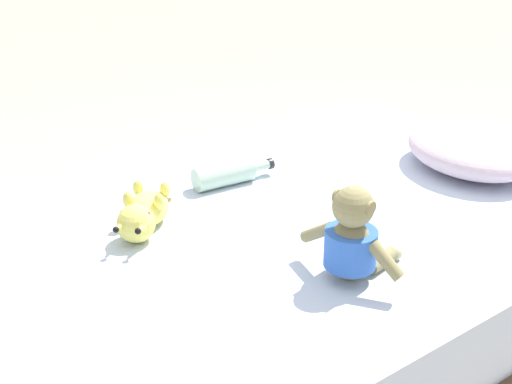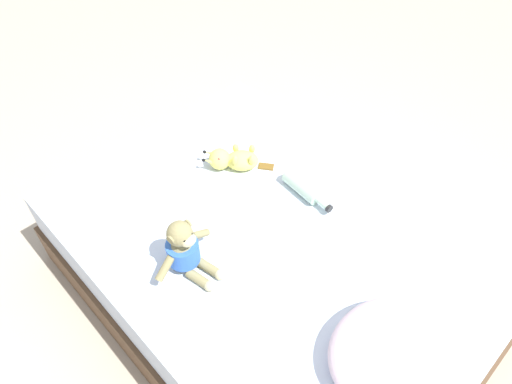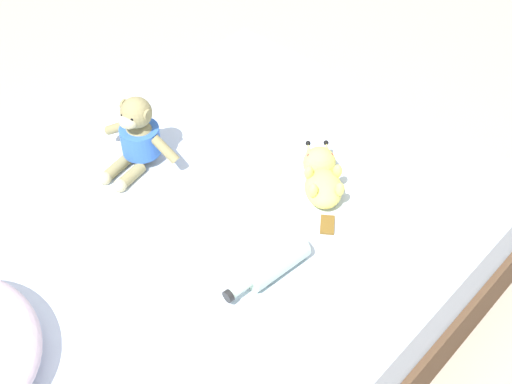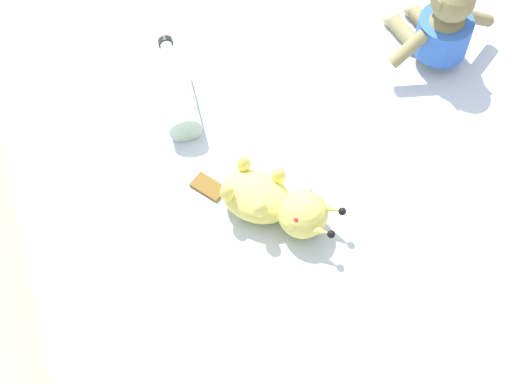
{
  "view_description": "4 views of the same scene",
  "coord_description": "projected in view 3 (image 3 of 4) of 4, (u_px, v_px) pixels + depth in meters",
  "views": [
    {
      "loc": [
        1.29,
        -1.08,
        1.31
      ],
      "look_at": [
        0.01,
        -0.13,
        0.55
      ],
      "focal_mm": 46.87,
      "sensor_mm": 36.0,
      "label": 1
    },
    {
      "loc": [
        0.86,
        0.8,
        1.91
      ],
      "look_at": [
        -0.07,
        -0.16,
        0.52
      ],
      "focal_mm": 32.19,
      "sensor_mm": 36.0,
      "label": 2
    },
    {
      "loc": [
        -0.98,
        0.8,
        1.88
      ],
      "look_at": [
        -0.05,
        -0.2,
        0.52
      ],
      "focal_mm": 47.11,
      "sensor_mm": 36.0,
      "label": 3
    },
    {
      "loc": [
        -0.44,
        -1.15,
        1.85
      ],
      "look_at": [
        -0.18,
        -0.36,
        0.51
      ],
      "focal_mm": 55.38,
      "sensor_mm": 36.0,
      "label": 4
    }
  ],
  "objects": [
    {
      "name": "bed",
      "position": [
        199.0,
        285.0,
        2.06
      ],
      "size": [
        1.33,
        1.83,
        0.45
      ],
      "color": "brown",
      "rests_on": "ground_plane"
    },
    {
      "name": "glass_bottle",
      "position": [
        274.0,
        264.0,
        1.77
      ],
      "size": [
        0.09,
        0.27,
        0.07
      ],
      "color": "#B2D1B7",
      "rests_on": "bed"
    },
    {
      "name": "plush_yellow_creature",
      "position": [
        322.0,
        177.0,
        1.99
      ],
      "size": [
        0.27,
        0.27,
        0.1
      ],
      "color": "#EAE066",
      "rests_on": "bed"
    },
    {
      "name": "ground_plane",
      "position": [
        203.0,
        326.0,
        2.21
      ],
      "size": [
        16.0,
        16.0,
        0.0
      ],
      "primitive_type": "plane",
      "color": "#B7A893"
    },
    {
      "name": "plush_monkey",
      "position": [
        138.0,
        138.0,
        2.04
      ],
      "size": [
        0.29,
        0.24,
        0.24
      ],
      "color": "#8E8456",
      "rests_on": "bed"
    }
  ]
}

